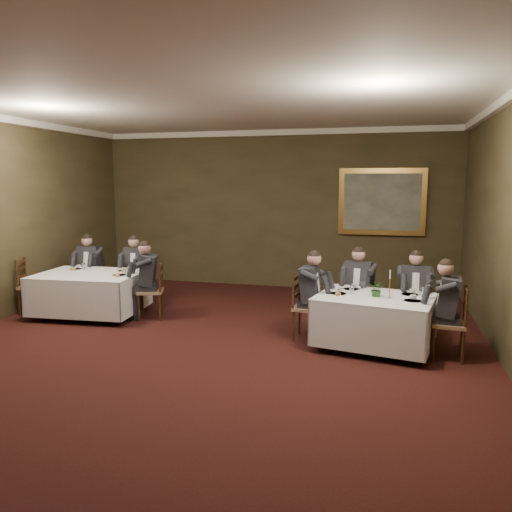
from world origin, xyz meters
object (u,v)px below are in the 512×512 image
at_px(diner_main_endright, 449,322).
at_px(diner_sec_backright, 137,278).
at_px(table_second, 90,291).
at_px(candlestick, 390,287).
at_px(diner_main_endleft, 308,306).
at_px(chair_sec_backleft, 92,288).
at_px(chair_main_endright, 449,338).
at_px(chair_sec_endleft, 33,297).
at_px(centerpiece, 377,288).
at_px(table_main, 374,318).
at_px(chair_sec_backright, 138,290).
at_px(diner_main_backleft, 359,299).
at_px(diner_sec_endright, 150,290).
at_px(painting, 382,202).
at_px(chair_main_backright, 413,318).
at_px(diner_sec_backleft, 91,277).
at_px(diner_main_backright, 414,304).
at_px(chair_sec_endright, 152,302).
at_px(chair_main_endleft, 307,321).
at_px(chair_main_backleft, 358,312).

height_order(diner_main_endright, diner_sec_backright, same).
height_order(table_second, candlestick, candlestick).
height_order(diner_main_endleft, chair_sec_backleft, diner_main_endleft).
distance_m(chair_main_endright, chair_sec_endleft, 7.12).
distance_m(table_second, centerpiece, 5.03).
relative_size(table_main, chair_sec_backright, 1.80).
xyz_separation_m(diner_main_backleft, diner_sec_endright, (-3.55, -0.23, 0.00)).
bearing_deg(chair_sec_backright, diner_main_endright, 162.91).
height_order(table_main, painting, painting).
relative_size(diner_main_backleft, candlestick, 3.27).
relative_size(diner_main_backleft, chair_main_backright, 1.35).
bearing_deg(chair_sec_backleft, painting, -159.59).
distance_m(chair_sec_backright, painting, 5.35).
bearing_deg(diner_sec_backleft, chair_sec_backleft, -90.00).
height_order(diner_main_backright, chair_sec_backleft, diner_main_backright).
distance_m(table_main, diner_sec_backleft, 5.70).
relative_size(diner_main_backleft, diner_main_backright, 1.00).
xyz_separation_m(chair_main_backright, chair_sec_endright, (-4.38, -0.08, 0.00)).
relative_size(chair_main_endleft, chair_sec_backleft, 1.00).
height_order(table_second, diner_main_backleft, diner_main_backleft).
height_order(table_second, diner_main_backright, diner_main_backright).
height_order(diner_main_backright, chair_sec_endleft, diner_main_backright).
bearing_deg(diner_sec_endright, chair_sec_backright, 21.08).
distance_m(diner_main_backright, candlestick, 0.96).
relative_size(table_main, diner_main_backleft, 1.34).
xyz_separation_m(table_main, chair_main_backright, (0.57, 0.73, -0.17)).
bearing_deg(table_main, chair_sec_backleft, 165.33).
bearing_deg(diner_sec_backleft, diner_main_endright, 163.27).
distance_m(diner_main_backright, chair_main_endleft, 1.67).
bearing_deg(centerpiece, diner_main_endleft, 168.69).
height_order(diner_main_backleft, diner_main_endleft, same).
bearing_deg(chair_sec_backright, diner_main_backright, 171.13).
distance_m(chair_sec_backright, diner_sec_endright, 1.16).
xyz_separation_m(chair_main_backleft, centerpiece, (0.29, -0.90, 0.60)).
height_order(diner_main_backright, diner_sec_backleft, same).
relative_size(chair_main_backright, chair_sec_endright, 1.00).
relative_size(chair_main_endleft, centerpiece, 4.15).
bearing_deg(chair_main_backright, diner_main_backright, 90.00).
bearing_deg(centerpiece, diner_sec_endright, 170.31).
distance_m(table_second, chair_main_endleft, 3.98).
height_order(table_main, diner_main_backright, diner_main_backright).
relative_size(chair_sec_backleft, diner_sec_endright, 0.74).
xyz_separation_m(chair_main_endleft, chair_sec_backright, (-3.55, 1.33, 0.00)).
bearing_deg(centerpiece, diner_sec_backleft, 165.35).
xyz_separation_m(diner_main_backright, diner_sec_endright, (-4.39, -0.07, 0.00)).
bearing_deg(diner_main_endleft, painting, 168.43).
relative_size(diner_main_endright, diner_sec_endright, 1.00).
bearing_deg(table_main, painting, 90.00).
bearing_deg(centerpiece, diner_main_backleft, 108.21).
bearing_deg(chair_sec_endleft, chair_sec_backleft, 131.72).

